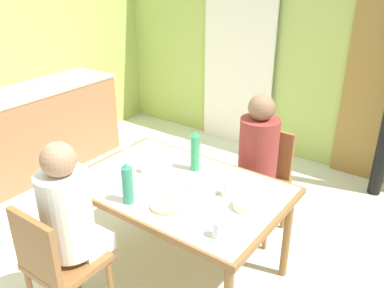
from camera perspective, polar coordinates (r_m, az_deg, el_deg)
name	(u,v)px	position (r m, az deg, el deg)	size (l,w,h in m)	color
ground_plane	(142,252)	(3.34, -7.02, -14.80)	(6.11, 6.11, 0.00)	silver
wall_back	(283,44)	(4.64, 12.58, 13.53)	(4.55, 0.10, 2.51)	#A8BF5E
wall_left	(19,47)	(4.74, -23.02, 12.43)	(0.10, 3.53, 2.51)	#ABC35E
curtain_panel	(238,58)	(4.81, 6.49, 11.89)	(0.90, 0.03, 2.11)	white
kitchen_counter	(31,131)	(4.58, -21.57, 1.65)	(0.61, 1.93, 0.91)	#A46844
dining_table	(179,194)	(2.78, -1.83, -7.00)	(1.42, 0.93, 0.72)	brown
chair_near_diner	(56,262)	(2.60, -18.56, -15.41)	(0.40, 0.40, 0.87)	brown
chair_far_diner	(263,176)	(3.36, 9.92, -4.39)	(0.40, 0.40, 0.87)	brown
person_near_diner	(68,211)	(2.49, -16.94, -8.92)	(0.30, 0.37, 0.77)	silver
person_far_diner	(258,150)	(3.12, 9.17, -0.85)	(0.30, 0.37, 0.77)	maroon
water_bottle_green_near	(128,184)	(2.53, -9.02, -5.52)	(0.07, 0.07, 0.28)	#328A6B
water_bottle_green_far	(195,152)	(2.87, 0.43, -1.09)	(0.07, 0.07, 0.30)	#359C5E
serving_bowl_center	(247,204)	(2.52, 7.72, -8.35)	(0.17, 0.17, 0.06)	#EBE9CF
dinner_plate_near_left	(166,181)	(2.78, -3.63, -5.24)	(0.19, 0.19, 0.01)	white
dinner_plate_near_right	(128,185)	(2.77, -8.94, -5.69)	(0.19, 0.19, 0.01)	white
dinner_plate_far_center	(136,152)	(3.20, -7.81, -1.17)	(0.22, 0.22, 0.01)	white
dinner_plate_far_side	(206,187)	(2.71, 1.96, -6.05)	(0.21, 0.21, 0.01)	white
drinking_glass_by_near_diner	(226,189)	(2.62, 4.85, -6.31)	(0.06, 0.06, 0.10)	silver
drinking_glass_by_far_diner	(145,166)	(2.90, -6.62, -3.09)	(0.06, 0.06, 0.10)	silver
drinking_glass_spare_center	(218,229)	(2.27, 3.65, -11.86)	(0.06, 0.06, 0.10)	silver
bread_plate_sliced	(165,206)	(2.52, -3.75, -8.63)	(0.19, 0.19, 0.02)	#DBB77A
cutlery_knife_near	(278,187)	(2.78, 11.90, -5.96)	(0.15, 0.02, 0.00)	silver
cutlery_fork_near	(217,206)	(2.53, 3.45, -8.73)	(0.15, 0.02, 0.00)	silver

